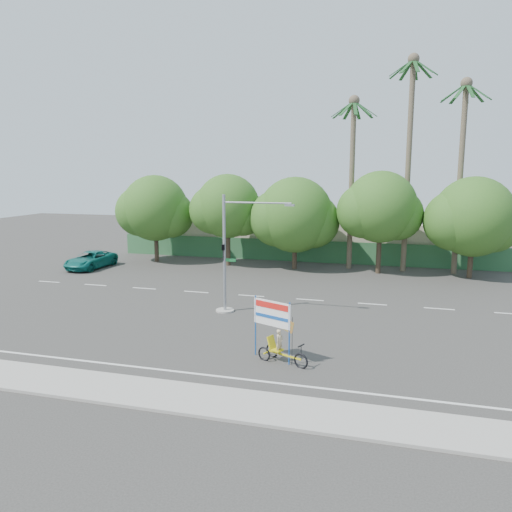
# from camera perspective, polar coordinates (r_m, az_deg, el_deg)

# --- Properties ---
(ground) EXTENTS (120.00, 120.00, 0.00)m
(ground) POSITION_cam_1_polar(r_m,az_deg,el_deg) (25.91, -1.18, -9.10)
(ground) COLOR #33302D
(ground) RESTS_ON ground
(sidewalk_near) EXTENTS (50.00, 2.40, 0.12)m
(sidewalk_near) POSITION_cam_1_polar(r_m,az_deg,el_deg) (19.35, -7.80, -15.81)
(sidewalk_near) COLOR gray
(sidewalk_near) RESTS_ON ground
(fence) EXTENTS (38.00, 0.08, 2.00)m
(fence) POSITION_cam_1_polar(r_m,az_deg,el_deg) (46.12, 6.48, 0.52)
(fence) COLOR #336B3D
(fence) RESTS_ON ground
(building_left) EXTENTS (12.00, 8.00, 4.00)m
(building_left) POSITION_cam_1_polar(r_m,az_deg,el_deg) (52.72, -3.52, 2.82)
(building_left) COLOR beige
(building_left) RESTS_ON ground
(building_right) EXTENTS (14.00, 8.00, 3.60)m
(building_right) POSITION_cam_1_polar(r_m,az_deg,el_deg) (49.92, 16.43, 1.82)
(building_right) COLOR beige
(building_right) RESTS_ON ground
(tree_far_left) EXTENTS (7.14, 6.00, 7.96)m
(tree_far_left) POSITION_cam_1_polar(r_m,az_deg,el_deg) (46.67, -11.50, 5.15)
(tree_far_left) COLOR #473828
(tree_far_left) RESTS_ON ground
(tree_left) EXTENTS (6.66, 5.60, 8.07)m
(tree_left) POSITION_cam_1_polar(r_m,az_deg,el_deg) (43.93, -3.30, 5.44)
(tree_left) COLOR #473828
(tree_left) RESTS_ON ground
(tree_center) EXTENTS (7.62, 6.40, 7.85)m
(tree_center) POSITION_cam_1_polar(r_m,az_deg,el_deg) (42.44, 4.42, 4.47)
(tree_center) COLOR #473828
(tree_center) RESTS_ON ground
(tree_right) EXTENTS (6.90, 5.80, 8.36)m
(tree_right) POSITION_cam_1_polar(r_m,az_deg,el_deg) (41.61, 13.98, 5.17)
(tree_right) COLOR #473828
(tree_right) RESTS_ON ground
(tree_far_right) EXTENTS (7.38, 6.20, 7.94)m
(tree_far_right) POSITION_cam_1_polar(r_m,az_deg,el_deg) (42.06, 23.53, 3.88)
(tree_far_right) COLOR #473828
(tree_far_right) RESTS_ON ground
(palm_tall) EXTENTS (3.73, 3.79, 17.45)m
(palm_tall) POSITION_cam_1_polar(r_m,az_deg,el_deg) (43.04, 17.12, 12.14)
(palm_tall) COLOR #70604C
(palm_tall) RESTS_ON ground
(palm_mid) EXTENTS (3.73, 3.79, 15.45)m
(palm_mid) POSITION_cam_1_polar(r_m,az_deg,el_deg) (43.27, 22.43, 10.41)
(palm_mid) COLOR #70604C
(palm_mid) RESTS_ON ground
(palm_short) EXTENTS (3.73, 3.79, 14.45)m
(palm_short) POSITION_cam_1_polar(r_m,az_deg,el_deg) (43.12, 10.93, 10.25)
(palm_short) COLOR #70604C
(palm_short) RESTS_ON ground
(traffic_signal) EXTENTS (4.72, 1.10, 7.00)m
(traffic_signal) POSITION_cam_1_polar(r_m,az_deg,el_deg) (29.48, -3.07, -0.91)
(traffic_signal) COLOR gray
(traffic_signal) RESTS_ON ground
(trike_billboard) EXTENTS (2.69, 1.36, 2.85)m
(trike_billboard) POSITION_cam_1_polar(r_m,az_deg,el_deg) (22.32, 2.40, -9.15)
(trike_billboard) COLOR black
(trike_billboard) RESTS_ON ground
(pickup_truck) EXTENTS (2.70, 5.34, 1.45)m
(pickup_truck) POSITION_cam_1_polar(r_m,az_deg,el_deg) (45.39, -18.37, -0.42)
(pickup_truck) COLOR #0F6B61
(pickup_truck) RESTS_ON ground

